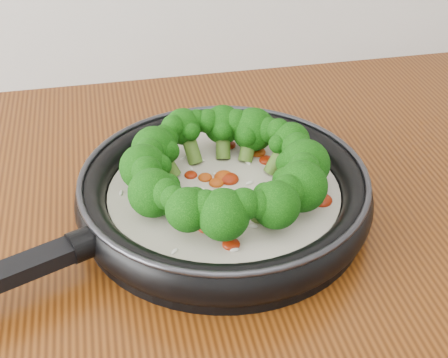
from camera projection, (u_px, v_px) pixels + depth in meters
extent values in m
cylinder|color=black|center=(224.00, 210.00, 0.74)|extent=(0.42, 0.42, 0.01)
torus|color=black|center=(224.00, 192.00, 0.72)|extent=(0.44, 0.44, 0.04)
torus|color=#2D2D33|center=(224.00, 176.00, 0.71)|extent=(0.43, 0.43, 0.01)
cylinder|color=black|center=(85.00, 243.00, 0.64)|extent=(0.04, 0.04, 0.03)
cylinder|color=beige|center=(224.00, 197.00, 0.73)|extent=(0.35, 0.35, 0.02)
ellipsoid|color=maroon|center=(308.00, 179.00, 0.73)|extent=(0.03, 0.03, 0.01)
ellipsoid|color=maroon|center=(254.00, 210.00, 0.69)|extent=(0.03, 0.03, 0.01)
ellipsoid|color=#B33F0B|center=(224.00, 177.00, 0.74)|extent=(0.03, 0.03, 0.01)
ellipsoid|color=maroon|center=(301.00, 175.00, 0.74)|extent=(0.02, 0.02, 0.01)
ellipsoid|color=maroon|center=(298.00, 193.00, 0.71)|extent=(0.02, 0.02, 0.01)
ellipsoid|color=#B33F0B|center=(216.00, 183.00, 0.73)|extent=(0.02, 0.02, 0.01)
ellipsoid|color=maroon|center=(267.00, 160.00, 0.77)|extent=(0.02, 0.02, 0.01)
ellipsoid|color=maroon|center=(229.00, 145.00, 0.80)|extent=(0.03, 0.03, 0.01)
ellipsoid|color=#B33F0B|center=(257.00, 152.00, 0.78)|extent=(0.03, 0.03, 0.01)
ellipsoid|color=maroon|center=(321.00, 200.00, 0.70)|extent=(0.03, 0.03, 0.01)
ellipsoid|color=maroon|center=(231.00, 244.00, 0.64)|extent=(0.02, 0.02, 0.01)
ellipsoid|color=#B33F0B|center=(205.00, 178.00, 0.74)|extent=(0.02, 0.02, 0.01)
ellipsoid|color=maroon|center=(206.00, 228.00, 0.66)|extent=(0.02, 0.02, 0.01)
ellipsoid|color=maroon|center=(229.00, 179.00, 0.73)|extent=(0.03, 0.03, 0.01)
ellipsoid|color=#B33F0B|center=(212.00, 220.00, 0.67)|extent=(0.03, 0.03, 0.01)
ellipsoid|color=maroon|center=(191.00, 175.00, 0.74)|extent=(0.02, 0.02, 0.01)
ellipsoid|color=white|center=(174.00, 251.00, 0.63)|extent=(0.01, 0.01, 0.00)
ellipsoid|color=white|center=(121.00, 193.00, 0.71)|extent=(0.01, 0.01, 0.00)
ellipsoid|color=white|center=(297.00, 193.00, 0.71)|extent=(0.01, 0.01, 0.00)
ellipsoid|color=white|center=(222.00, 181.00, 0.73)|extent=(0.01, 0.01, 0.00)
ellipsoid|color=white|center=(235.00, 250.00, 0.63)|extent=(0.01, 0.01, 0.00)
ellipsoid|color=white|center=(224.00, 190.00, 0.72)|extent=(0.01, 0.01, 0.00)
ellipsoid|color=white|center=(250.00, 183.00, 0.73)|extent=(0.01, 0.01, 0.00)
ellipsoid|color=white|center=(183.00, 159.00, 0.77)|extent=(0.01, 0.01, 0.00)
ellipsoid|color=white|center=(203.00, 190.00, 0.72)|extent=(0.01, 0.01, 0.00)
ellipsoid|color=white|center=(248.00, 163.00, 0.76)|extent=(0.01, 0.01, 0.00)
ellipsoid|color=white|center=(191.00, 169.00, 0.76)|extent=(0.01, 0.01, 0.00)
ellipsoid|color=white|center=(226.00, 191.00, 0.72)|extent=(0.01, 0.01, 0.00)
ellipsoid|color=white|center=(175.00, 176.00, 0.74)|extent=(0.01, 0.01, 0.00)
ellipsoid|color=white|center=(201.00, 160.00, 0.77)|extent=(0.01, 0.01, 0.00)
ellipsoid|color=white|center=(155.00, 212.00, 0.68)|extent=(0.01, 0.01, 0.00)
ellipsoid|color=white|center=(210.00, 207.00, 0.69)|extent=(0.01, 0.01, 0.00)
ellipsoid|color=white|center=(253.00, 226.00, 0.66)|extent=(0.01, 0.01, 0.00)
ellipsoid|color=white|center=(216.00, 175.00, 0.74)|extent=(0.01, 0.01, 0.00)
ellipsoid|color=white|center=(255.00, 206.00, 0.69)|extent=(0.01, 0.01, 0.00)
ellipsoid|color=white|center=(146.00, 202.00, 0.70)|extent=(0.01, 0.01, 0.00)
ellipsoid|color=white|center=(323.00, 184.00, 0.73)|extent=(0.01, 0.01, 0.00)
ellipsoid|color=white|center=(228.00, 189.00, 0.72)|extent=(0.01, 0.01, 0.00)
ellipsoid|color=white|center=(217.00, 183.00, 0.73)|extent=(0.01, 0.00, 0.00)
cylinder|color=#577B28|center=(277.00, 159.00, 0.74)|extent=(0.04, 0.03, 0.04)
sphere|color=black|center=(291.00, 141.00, 0.74)|extent=(0.06, 0.06, 0.05)
sphere|color=black|center=(279.00, 130.00, 0.74)|extent=(0.04, 0.04, 0.03)
sphere|color=black|center=(297.00, 144.00, 0.72)|extent=(0.03, 0.03, 0.03)
sphere|color=black|center=(278.00, 144.00, 0.73)|extent=(0.03, 0.03, 0.02)
cylinder|color=#577B28|center=(248.00, 148.00, 0.77)|extent=(0.03, 0.04, 0.04)
sphere|color=black|center=(253.00, 129.00, 0.77)|extent=(0.07, 0.07, 0.05)
sphere|color=black|center=(236.00, 123.00, 0.77)|extent=(0.04, 0.04, 0.03)
sphere|color=black|center=(268.00, 130.00, 0.76)|extent=(0.04, 0.04, 0.03)
sphere|color=black|center=(248.00, 135.00, 0.75)|extent=(0.04, 0.04, 0.03)
cylinder|color=#577B28|center=(223.00, 145.00, 0.77)|extent=(0.02, 0.04, 0.04)
sphere|color=black|center=(223.00, 124.00, 0.78)|extent=(0.06, 0.06, 0.05)
sphere|color=black|center=(208.00, 121.00, 0.77)|extent=(0.04, 0.04, 0.03)
sphere|color=black|center=(238.00, 122.00, 0.77)|extent=(0.04, 0.04, 0.03)
sphere|color=black|center=(223.00, 131.00, 0.76)|extent=(0.03, 0.03, 0.02)
cylinder|color=#577B28|center=(191.00, 148.00, 0.76)|extent=(0.03, 0.04, 0.04)
sphere|color=black|center=(183.00, 126.00, 0.76)|extent=(0.06, 0.06, 0.05)
sphere|color=black|center=(173.00, 126.00, 0.75)|extent=(0.04, 0.04, 0.03)
sphere|color=black|center=(197.00, 120.00, 0.76)|extent=(0.03, 0.03, 0.03)
sphere|color=black|center=(191.00, 132.00, 0.75)|extent=(0.03, 0.03, 0.02)
cylinder|color=#577B28|center=(168.00, 165.00, 0.74)|extent=(0.04, 0.03, 0.04)
sphere|color=black|center=(154.00, 149.00, 0.73)|extent=(0.07, 0.07, 0.05)
sphere|color=black|center=(150.00, 152.00, 0.71)|extent=(0.04, 0.04, 0.03)
sphere|color=black|center=(166.00, 137.00, 0.74)|extent=(0.04, 0.04, 0.03)
sphere|color=black|center=(168.00, 151.00, 0.72)|extent=(0.04, 0.04, 0.03)
cylinder|color=#577B28|center=(159.00, 180.00, 0.71)|extent=(0.04, 0.02, 0.04)
sphere|color=black|center=(143.00, 167.00, 0.70)|extent=(0.07, 0.07, 0.05)
sphere|color=black|center=(147.00, 171.00, 0.68)|extent=(0.04, 0.04, 0.03)
sphere|color=black|center=(148.00, 153.00, 0.71)|extent=(0.04, 0.04, 0.03)
sphere|color=black|center=(160.00, 166.00, 0.70)|extent=(0.04, 0.04, 0.03)
cylinder|color=#577B28|center=(168.00, 201.00, 0.68)|extent=(0.04, 0.03, 0.04)
sphere|color=black|center=(153.00, 193.00, 0.66)|extent=(0.07, 0.07, 0.05)
sphere|color=black|center=(167.00, 194.00, 0.65)|extent=(0.04, 0.04, 0.03)
sphere|color=black|center=(147.00, 178.00, 0.67)|extent=(0.04, 0.04, 0.03)
sphere|color=black|center=(168.00, 186.00, 0.67)|extent=(0.03, 0.03, 0.03)
cylinder|color=#577B28|center=(196.00, 215.00, 0.65)|extent=(0.04, 0.04, 0.04)
sphere|color=black|center=(188.00, 210.00, 0.63)|extent=(0.06, 0.06, 0.05)
sphere|color=black|center=(206.00, 204.00, 0.62)|extent=(0.04, 0.04, 0.03)
sphere|color=black|center=(174.00, 199.00, 0.63)|extent=(0.04, 0.04, 0.03)
sphere|color=black|center=(196.00, 198.00, 0.64)|extent=(0.03, 0.03, 0.02)
cylinder|color=#577B28|center=(224.00, 219.00, 0.65)|extent=(0.02, 0.04, 0.04)
sphere|color=black|center=(224.00, 215.00, 0.62)|extent=(0.07, 0.07, 0.05)
sphere|color=black|center=(244.00, 204.00, 0.62)|extent=(0.04, 0.04, 0.03)
sphere|color=black|center=(203.00, 207.00, 0.62)|extent=(0.04, 0.04, 0.03)
sphere|color=black|center=(224.00, 202.00, 0.64)|extent=(0.04, 0.04, 0.03)
cylinder|color=#577B28|center=(264.00, 211.00, 0.66)|extent=(0.03, 0.04, 0.04)
sphere|color=black|center=(276.00, 205.00, 0.64)|extent=(0.07, 0.07, 0.05)
sphere|color=black|center=(287.00, 189.00, 0.64)|extent=(0.04, 0.04, 0.03)
sphere|color=black|center=(259.00, 204.00, 0.63)|extent=(0.04, 0.04, 0.03)
sphere|color=black|center=(265.00, 194.00, 0.65)|extent=(0.03, 0.03, 0.03)
cylinder|color=#577B28|center=(285.00, 196.00, 0.68)|extent=(0.04, 0.04, 0.04)
sphere|color=black|center=(301.00, 186.00, 0.66)|extent=(0.07, 0.07, 0.06)
sphere|color=black|center=(304.00, 168.00, 0.68)|extent=(0.05, 0.05, 0.04)
sphere|color=black|center=(290.00, 191.00, 0.65)|extent=(0.04, 0.04, 0.03)
sphere|color=black|center=(285.00, 180.00, 0.67)|extent=(0.04, 0.04, 0.03)
cylinder|color=#577B28|center=(288.00, 178.00, 0.71)|extent=(0.04, 0.02, 0.04)
sphere|color=black|center=(305.00, 164.00, 0.70)|extent=(0.08, 0.08, 0.06)
sphere|color=black|center=(297.00, 148.00, 0.72)|extent=(0.05, 0.05, 0.04)
sphere|color=black|center=(304.00, 170.00, 0.68)|extent=(0.04, 0.04, 0.03)
sphere|color=black|center=(288.00, 163.00, 0.70)|extent=(0.04, 0.04, 0.03)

